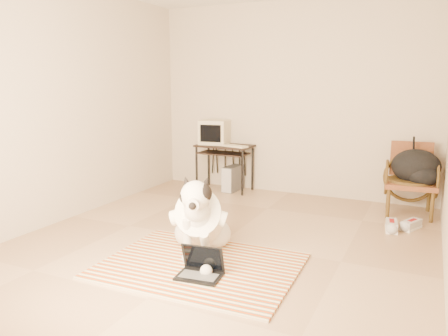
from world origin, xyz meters
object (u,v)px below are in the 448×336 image
Objects in this scene: computer_desk at (224,151)px; rattan_chair at (411,179)px; backpack at (417,168)px; dog at (200,220)px; crt_monitor at (214,132)px; laptop at (201,269)px; pc_tower at (233,178)px.

rattan_chair is at bearing -2.72° from computer_desk.
rattan_chair is 1.56× the size of backpack.
computer_desk is at bearing 110.27° from dog.
crt_monitor reaches higher than dog.
crt_monitor is 2.78m from rattan_chair.
crt_monitor reaches higher than rattan_chair.
dog reaches higher than laptop.
dog is 2.52m from computer_desk.
computer_desk is at bearing 177.28° from rattan_chair.
crt_monitor reaches higher than laptop.
rattan_chair is at bearing 61.78° from laptop.
backpack is (2.62, -0.18, 0.00)m from computer_desk.
computer_desk is 2.00× the size of pc_tower.
pc_tower is at bearing 107.27° from dog.
laptop is 3.07m from backpack.
rattan_chair is (2.74, -0.17, -0.42)m from crt_monitor.
computer_desk is 1.47× the size of backpack.
laptop is at bearing -70.80° from pc_tower.
rattan_chair reaches higher than pc_tower.
backpack reaches higher than laptop.
computer_desk is 2.63m from backpack.
pc_tower is 2.44m from rattan_chair.
pc_tower is 0.47× the size of rattan_chair.
dog is 2.68m from crt_monitor.
crt_monitor reaches higher than pc_tower.
crt_monitor is 0.81× the size of backpack.
computer_desk is at bearing -172.69° from pc_tower.
pc_tower is (-0.98, 2.83, 0.11)m from laptop.
crt_monitor is 1.09× the size of pc_tower.
rattan_chair is at bearing -3.55° from crt_monitor.
rattan_chair reaches higher than laptop.
pc_tower is (0.13, 0.02, -0.40)m from computer_desk.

